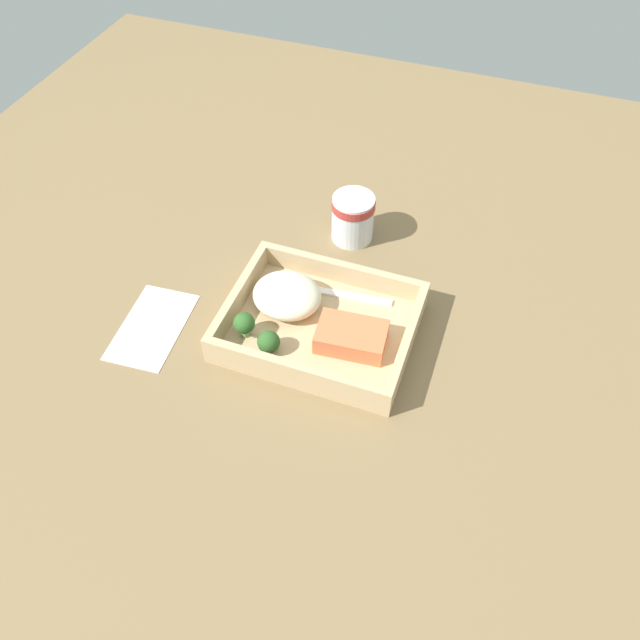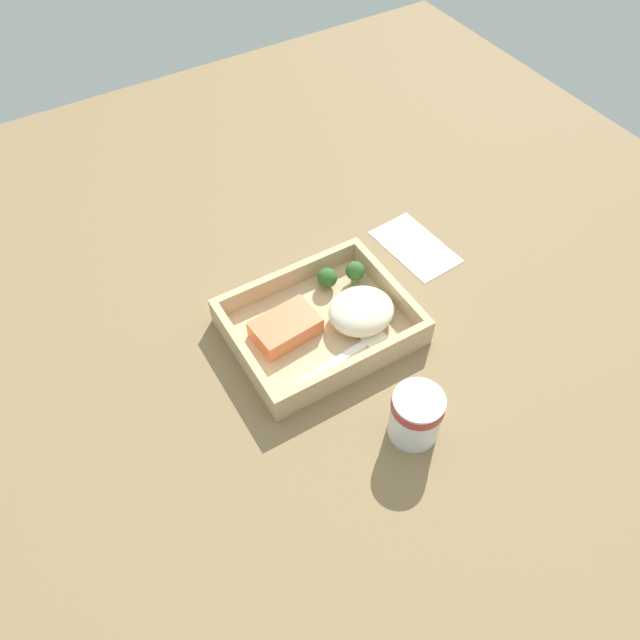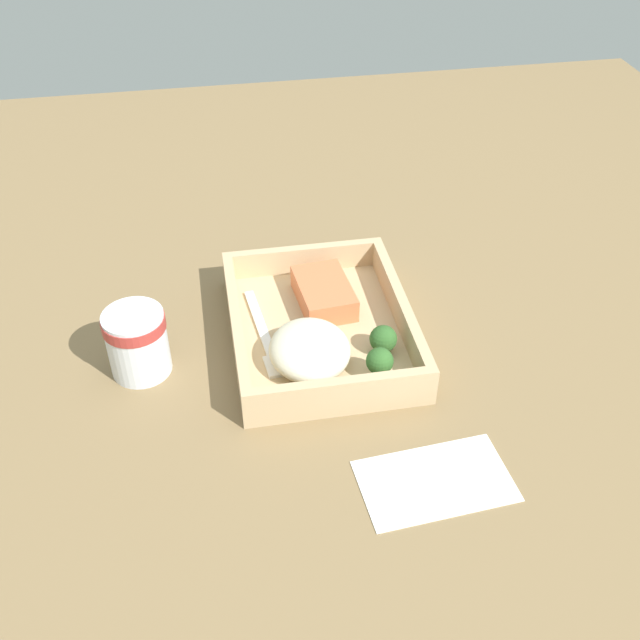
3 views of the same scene
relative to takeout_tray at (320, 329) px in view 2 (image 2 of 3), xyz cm
name	(u,v)px [view 2 (image 2 of 3)]	position (x,y,z in cm)	size (l,w,h in cm)	color
ground_plane	(320,335)	(0.00, 0.00, -1.60)	(160.00, 160.00, 2.00)	olive
takeout_tray	(320,329)	(0.00, 0.00, 0.00)	(26.16, 20.67, 1.20)	tan
tray_rim	(320,319)	(0.00, 0.00, 2.35)	(26.16, 20.67, 3.50)	tan
salmon_fillet	(286,328)	(-5.05, 1.37, 2.08)	(9.46, 6.13, 2.96)	#DC7145
mashed_potatoes	(361,311)	(5.79, -2.18, 2.82)	(9.97, 9.01, 4.44)	#EDE5C4
broccoli_floret_1	(327,278)	(5.09, 6.33, 2.48)	(3.13, 3.13, 3.52)	#749C57
broccoli_floret_2	(355,271)	(9.29, 4.88, 3.03)	(3.01, 3.01, 4.07)	#729E5D
fork	(347,355)	(0.50, -6.58, 0.82)	(15.89, 3.40, 0.44)	white
paper_cup	(416,414)	(1.91, -20.78, 3.78)	(6.89, 6.89, 7.86)	silver
receipt_slip	(415,246)	(23.08, 7.25, -0.48)	(8.67, 14.67, 0.24)	white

